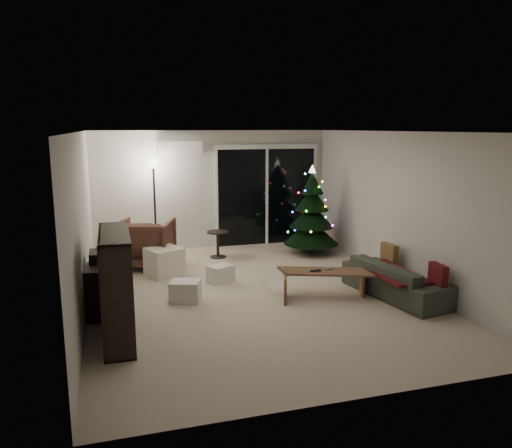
{
  "coord_description": "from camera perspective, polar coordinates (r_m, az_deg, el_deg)",
  "views": [
    {
      "loc": [
        -2.09,
        -7.17,
        2.57
      ],
      "look_at": [
        0.1,
        0.3,
        1.05
      ],
      "focal_mm": 35.0,
      "sensor_mm": 36.0,
      "label": 1
    }
  ],
  "objects": [
    {
      "name": "coffee_table",
      "position": [
        7.76,
        7.81,
        -6.78
      ],
      "size": [
        1.4,
        0.89,
        0.42
      ],
      "primitive_type": null,
      "rotation": [
        0.0,
        0.0,
        -0.35
      ],
      "color": "brown",
      "rests_on": "floor"
    },
    {
      "name": "cushion_b",
      "position": [
        7.56,
        20.08,
        -5.63
      ],
      "size": [
        0.13,
        0.36,
        0.35
      ],
      "primitive_type": "cube",
      "rotation": [
        0.0,
        0.0,
        -0.07
      ],
      "color": "#550C12",
      "rests_on": "sofa"
    },
    {
      "name": "christmas_tree",
      "position": [
        10.22,
        6.38,
        1.63
      ],
      "size": [
        1.42,
        1.42,
        1.82
      ],
      "primitive_type": "cone",
      "rotation": [
        0.0,
        0.0,
        0.31
      ],
      "color": "black",
      "rests_on": "floor"
    },
    {
      "name": "remote_b",
      "position": [
        7.78,
        8.38,
        -5.05
      ],
      "size": [
        0.16,
        0.09,
        0.02
      ],
      "primitive_type": "cube",
      "rotation": [
        0.0,
        0.0,
        0.35
      ],
      "color": "slate",
      "rests_on": "coffee_table"
    },
    {
      "name": "sofa",
      "position": [
        8.0,
        15.77,
        -6.1
      ],
      "size": [
        1.03,
        1.94,
        0.54
      ],
      "primitive_type": "imported",
      "rotation": [
        0.0,
        0.0,
        1.74
      ],
      "color": "black",
      "rests_on": "floor"
    },
    {
      "name": "room",
      "position": [
        9.16,
        0.04,
        1.28
      ],
      "size": [
        6.5,
        7.51,
        2.6
      ],
      "color": "beige",
      "rests_on": "ground"
    },
    {
      "name": "armchair",
      "position": [
        9.49,
        -12.46,
        -2.15
      ],
      "size": [
        1.22,
        1.24,
        0.89
      ],
      "primitive_type": "imported",
      "rotation": [
        0.0,
        0.0,
        2.81
      ],
      "color": "brown",
      "rests_on": "floor"
    },
    {
      "name": "cardboard_box_b",
      "position": [
        8.47,
        -4.08,
        -5.66
      ],
      "size": [
        0.49,
        0.45,
        0.28
      ],
      "primitive_type": "cube",
      "rotation": [
        0.0,
        0.0,
        0.5
      ],
      "color": "white",
      "rests_on": "floor"
    },
    {
      "name": "cardboard_box_a",
      "position": [
        7.59,
        -8.1,
        -7.6
      ],
      "size": [
        0.52,
        0.46,
        0.31
      ],
      "primitive_type": "cube",
      "rotation": [
        0.0,
        0.0,
        -0.33
      ],
      "color": "white",
      "rests_on": "floor"
    },
    {
      "name": "stereo",
      "position": [
        7.35,
        -17.11,
        -3.53
      ],
      "size": [
        0.36,
        0.42,
        0.15
      ],
      "primitive_type": "cube",
      "color": "black",
      "rests_on": "media_cabinet"
    },
    {
      "name": "ottoman",
      "position": [
        8.9,
        -10.43,
        -4.28
      ],
      "size": [
        0.72,
        0.72,
        0.49
      ],
      "primitive_type": "cube",
      "rotation": [
        0.0,
        0.0,
        0.39
      ],
      "color": "white",
      "rests_on": "floor"
    },
    {
      "name": "side_table",
      "position": [
        9.98,
        -4.38,
        -2.33
      ],
      "size": [
        0.48,
        0.48,
        0.53
      ],
      "primitive_type": "cylinder",
      "rotation": [
        0.0,
        0.0,
        0.15
      ],
      "color": "black",
      "rests_on": "floor"
    },
    {
      "name": "bookshelf",
      "position": [
        6.31,
        -17.14,
        -6.97
      ],
      "size": [
        0.8,
        1.37,
        1.34
      ],
      "primitive_type": null,
      "rotation": [
        0.0,
        0.0,
        -0.37
      ],
      "color": "black",
      "rests_on": "floor"
    },
    {
      "name": "media_cabinet",
      "position": [
        7.47,
        -16.92,
        -6.72
      ],
      "size": [
        0.58,
        1.18,
        0.71
      ],
      "primitive_type": "cube",
      "rotation": [
        0.0,
        0.0,
        -0.15
      ],
      "color": "black",
      "rests_on": "floor"
    },
    {
      "name": "remote_a",
      "position": [
        7.64,
        6.82,
        -5.32
      ],
      "size": [
        0.17,
        0.05,
        0.02
      ],
      "primitive_type": "cube",
      "color": "black",
      "rests_on": "coffee_table"
    },
    {
      "name": "cushion_a",
      "position": [
        8.6,
        14.98,
        -3.36
      ],
      "size": [
        0.14,
        0.36,
        0.35
      ],
      "primitive_type": "cube",
      "rotation": [
        0.0,
        0.0,
        0.09
      ],
      "color": "#A47946",
      "rests_on": "sofa"
    },
    {
      "name": "floor_lamp",
      "position": [
        10.14,
        -11.47,
        1.62
      ],
      "size": [
        0.3,
        0.3,
        1.9
      ],
      "primitive_type": "cylinder",
      "color": "black",
      "rests_on": "floor"
    },
    {
      "name": "sofa_throw",
      "position": [
        7.91,
        15.2,
        -5.35
      ],
      "size": [
        0.58,
        1.33,
        0.04
      ],
      "primitive_type": "cube",
      "color": "#550C12",
      "rests_on": "sofa"
    }
  ]
}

